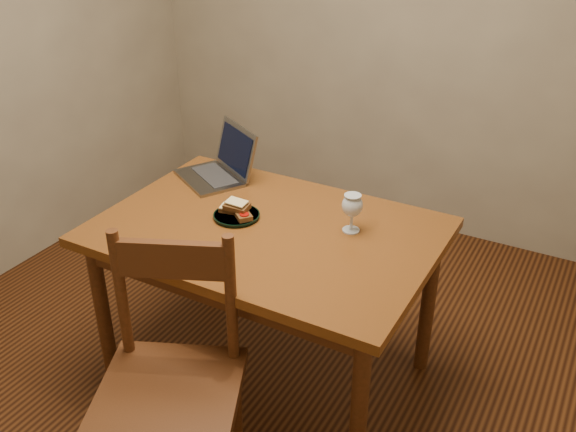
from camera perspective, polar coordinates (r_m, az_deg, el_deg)
The scene contains 10 objects.
floor at distance 2.99m, azimuth -2.88°, elevation -12.98°, with size 3.20×3.20×0.02m, color black.
back_wall at distance 3.76m, azimuth 10.20°, elevation 17.85°, with size 3.20×0.02×2.60m, color gray.
table at distance 2.54m, azimuth -1.86°, elevation -2.71°, with size 1.30×0.90×0.74m.
chair at distance 2.18m, azimuth -10.45°, elevation -13.51°, with size 0.59×0.58×0.49m.
plate at distance 2.57m, azimuth -4.60°, elevation 0.01°, with size 0.19×0.19×0.02m, color black.
sandwich_cheese at distance 2.58m, azimuth -5.09°, elevation 0.68°, with size 0.09×0.05×0.03m, color #381E0C, non-canonical shape.
sandwich_tomato at distance 2.53m, azimuth -4.05°, elevation 0.19°, with size 0.09×0.05×0.03m, color #381E0C, non-canonical shape.
sandwich_top at distance 2.55m, azimuth -4.58°, elevation 0.94°, with size 0.10×0.06×0.03m, color #381E0C, non-canonical shape.
milk_glass at distance 2.44m, azimuth 5.70°, elevation 0.28°, with size 0.08×0.08×0.16m, color white, non-canonical shape.
laptop at distance 2.90m, azimuth -5.91°, elevation 4.60°, with size 0.41×0.40×0.22m.
Camera 1 is at (1.21, -1.88, 1.97)m, focal length 40.00 mm.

